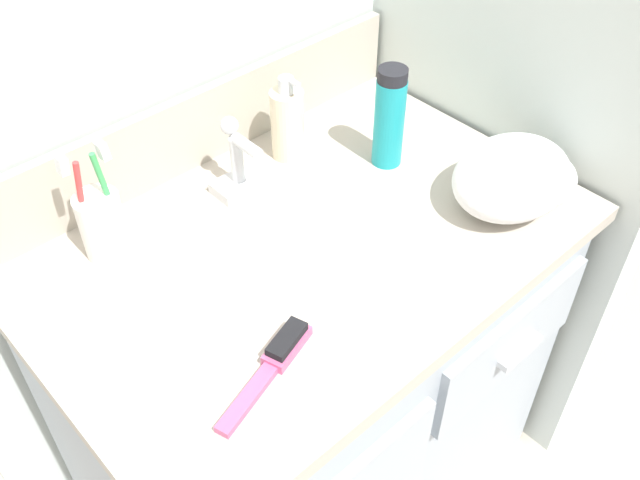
% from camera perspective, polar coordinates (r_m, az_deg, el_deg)
% --- Properties ---
extents(ground_plane, '(6.00, 6.00, 0.00)m').
position_cam_1_polar(ground_plane, '(1.71, -0.69, -18.15)').
color(ground_plane, '#ADA393').
extents(vanity, '(0.87, 0.60, 0.73)m').
position_cam_1_polar(vanity, '(1.38, -0.77, -10.72)').
color(vanity, '#9EA8B2').
rests_on(vanity, ground_plane).
extents(backsplash, '(0.87, 0.02, 0.14)m').
position_cam_1_polar(backsplash, '(1.26, -9.73, 8.81)').
color(backsplash, '#B2A899').
rests_on(backsplash, vanity).
extents(sink_faucet, '(0.09, 0.09, 0.14)m').
position_cam_1_polar(sink_faucet, '(1.19, -6.54, 5.86)').
color(sink_faucet, silver).
rests_on(sink_faucet, vanity).
extents(toothbrush_cup, '(0.07, 0.07, 0.20)m').
position_cam_1_polar(toothbrush_cup, '(1.11, -17.05, 1.30)').
color(toothbrush_cup, white).
rests_on(toothbrush_cup, vanity).
extents(soap_dispenser, '(0.06, 0.06, 0.16)m').
position_cam_1_polar(soap_dispenser, '(1.26, -2.62, 9.37)').
color(soap_dispenser, beige).
rests_on(soap_dispenser, vanity).
extents(shaving_cream_can, '(0.05, 0.05, 0.18)m').
position_cam_1_polar(shaving_cream_can, '(1.23, 5.57, 9.71)').
color(shaving_cream_can, teal).
rests_on(shaving_cream_can, vanity).
extents(hairbrush, '(0.19, 0.08, 0.03)m').
position_cam_1_polar(hairbrush, '(0.95, -3.56, -9.48)').
color(hairbrush, '#C1517F').
rests_on(hairbrush, vanity).
extents(hand_towel, '(0.22, 0.17, 0.11)m').
position_cam_1_polar(hand_towel, '(1.20, 15.55, 4.86)').
color(hand_towel, white).
rests_on(hand_towel, vanity).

